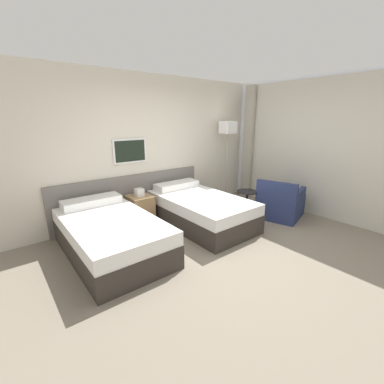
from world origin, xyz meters
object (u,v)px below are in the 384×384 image
Objects in this scene: floor_lamp at (228,132)px; bed_near_window at (200,210)px; nightstand at (140,209)px; side_table at (247,199)px; armchair at (280,204)px; bed_near_door at (111,235)px.

bed_near_window is at bearing -153.53° from floor_lamp.
nightstand reaches higher than side_table.
floor_lamp is 1.94m from armchair.
nightstand reaches higher than bed_near_door.
side_table is (2.66, -0.29, 0.09)m from bed_near_door.
bed_near_door is 1.00× the size of bed_near_window.
nightstand is at bearing 150.84° from side_table.
bed_near_window is 1.01m from side_table.
floor_lamp is at bearing -0.71° from nightstand.
nightstand is 2.74m from armchair.
nightstand is 2.60m from floor_lamp.
bed_near_window is 3.74× the size of side_table.
armchair reaches higher than bed_near_door.
side_table is at bearing -6.31° from bed_near_door.
side_table is at bearing 34.34° from armchair.
floor_lamp is at bearing -12.51° from armchair.
side_table is (1.81, -1.01, 0.09)m from nightstand.
bed_near_window is 2.94× the size of nightstand.
floor_lamp is 1.64m from side_table.
armchair reaches higher than side_table.
side_table is (0.96, -0.29, 0.09)m from bed_near_window.
armchair is at bearing -25.83° from bed_near_window.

